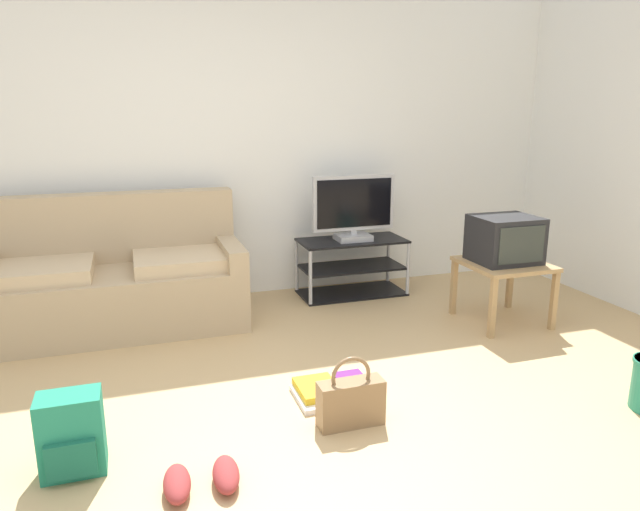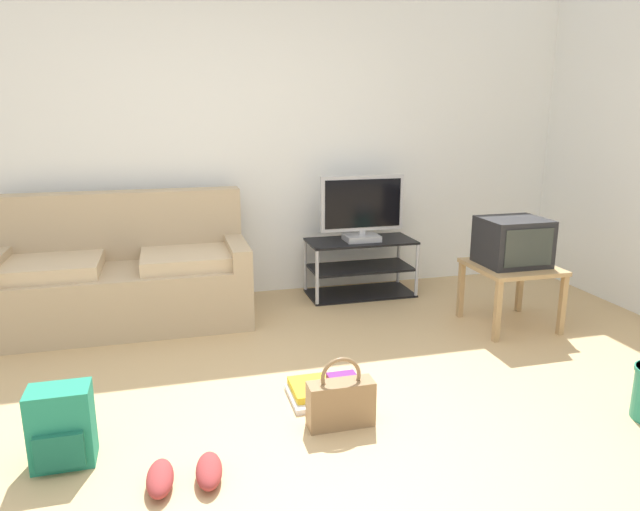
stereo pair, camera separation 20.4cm
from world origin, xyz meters
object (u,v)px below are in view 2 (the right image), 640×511
tv_stand (360,267)px  backpack (62,427)px  flat_tv (362,209)px  handbag (341,402)px  couch (124,277)px  side_table (511,273)px  sneakers_pair (185,474)px  floor_tray (327,390)px  crt_tv (513,242)px

tv_stand → backpack: tv_stand is taller
flat_tv → handbag: (-0.79, -2.01, -0.63)m
couch → side_table: couch is taller
flat_tv → sneakers_pair: flat_tv is taller
couch → floor_tray: bearing=-53.5°
flat_tv → sneakers_pair: size_ratio=2.13×
side_table → handbag: size_ratio=1.54×
couch → backpack: (-0.17, -1.84, -0.17)m
flat_tv → backpack: flat_tv is taller
tv_stand → floor_tray: bearing=-114.4°
backpack → side_table: bearing=34.4°
couch → floor_tray: 1.96m
handbag → flat_tv: bearing=68.5°
tv_stand → side_table: bearing=-50.0°
crt_tv → floor_tray: size_ratio=1.06×
tv_stand → side_table: tv_stand is taller
tv_stand → crt_tv: size_ratio=2.00×
flat_tv → handbag: flat_tv is taller
couch → backpack: size_ratio=4.93×
flat_tv → floor_tray: (-0.78, -1.70, -0.72)m
tv_stand → backpack: size_ratio=2.46×
crt_tv → tv_stand: bearing=130.5°
crt_tv → sneakers_pair: (-2.42, -1.34, -0.59)m
tv_stand → backpack: (-2.11, -2.01, -0.06)m
crt_tv → floor_tray: bearing=-155.2°
flat_tv → sneakers_pair: (-1.58, -2.29, -0.71)m
side_table → sneakers_pair: (-2.42, -1.32, -0.36)m
tv_stand → handbag: bearing=-111.3°
side_table → floor_tray: size_ratio=1.35×
tv_stand → handbag: tv_stand is taller
couch → sneakers_pair: size_ratio=5.39×
tv_stand → side_table: (0.83, -0.99, 0.16)m
couch → flat_tv: 1.98m
side_table → floor_tray: (-1.61, -0.73, -0.36)m
couch → handbag: size_ratio=4.86×
tv_stand → sneakers_pair: size_ratio=2.68×
flat_tv → couch: bearing=-175.7°
tv_stand → sneakers_pair: 2.81m
side_table → crt_tv: (-0.00, 0.02, 0.24)m
flat_tv → side_table: flat_tv is taller
couch → crt_tv: (2.77, -0.81, 0.29)m
backpack → sneakers_pair: (0.53, -0.30, -0.14)m
couch → flat_tv: (1.93, 0.14, 0.41)m
floor_tray → handbag: bearing=-91.9°
flat_tv → floor_tray: bearing=-114.7°
sneakers_pair → side_table: bearing=28.7°
tv_stand → floor_tray: 1.90m
sneakers_pair → floor_tray: 1.00m
side_table → backpack: size_ratio=1.57×
couch → floor_tray: couch is taller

